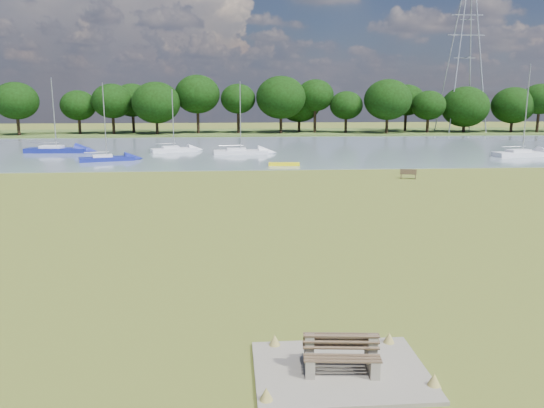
{
  "coord_description": "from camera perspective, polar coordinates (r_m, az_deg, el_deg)",
  "views": [
    {
      "loc": [
        -2.59,
        -25.72,
        6.65
      ],
      "look_at": [
        -0.75,
        -2.0,
        1.79
      ],
      "focal_mm": 35.0,
      "sensor_mm": 36.0,
      "label": 1
    }
  ],
  "objects": [
    {
      "name": "ground",
      "position": [
        26.69,
        1.27,
        -2.89
      ],
      "size": [
        220.0,
        220.0,
        0.0
      ],
      "primitive_type": "plane",
      "color": "olive"
    },
    {
      "name": "pylon",
      "position": [
        105.24,
        20.18,
        17.03
      ],
      "size": [
        6.82,
        4.78,
        28.29
      ],
      "color": "#8F949F",
      "rests_on": "far_bank"
    },
    {
      "name": "sailboat_0",
      "position": [
        64.88,
        -10.55,
        5.91
      ],
      "size": [
        5.59,
        3.26,
        7.37
      ],
      "rotation": [
        0.0,
        0.0,
        0.35
      ],
      "color": "white",
      "rests_on": "river"
    },
    {
      "name": "riverbank_bench",
      "position": [
        44.75,
        14.45,
        3.16
      ],
      "size": [
        1.36,
        0.82,
        0.81
      ],
      "rotation": [
        0.0,
        0.0,
        -0.35
      ],
      "color": "brown",
      "rests_on": "ground"
    },
    {
      "name": "bench_pair",
      "position": [
        13.49,
        7.41,
        -15.68
      ],
      "size": [
        1.93,
        1.26,
        0.99
      ],
      "rotation": [
        0.0,
        0.0,
        -0.1
      ],
      "color": "gray",
      "rests_on": "concrete_pad"
    },
    {
      "name": "kayak",
      "position": [
        51.27,
        1.3,
        4.31
      ],
      "size": [
        3.03,
        0.91,
        0.3
      ],
      "primitive_type": "cube",
      "rotation": [
        0.0,
        0.0,
        -0.07
      ],
      "color": "yellow",
      "rests_on": "river"
    },
    {
      "name": "sailboat_3",
      "position": [
        65.4,
        25.27,
        5.08
      ],
      "size": [
        6.89,
        3.0,
        10.02
      ],
      "rotation": [
        0.0,
        0.0,
        0.18
      ],
      "color": "white",
      "rests_on": "river"
    },
    {
      "name": "tree_line",
      "position": [
        93.8,
        -2.16,
        11.1
      ],
      "size": [
        144.81,
        8.17,
        9.89
      ],
      "color": "black",
      "rests_on": "far_bank"
    },
    {
      "name": "concrete_pad",
      "position": [
        13.7,
        7.36,
        -17.37
      ],
      "size": [
        4.2,
        3.2,
        0.1
      ],
      "primitive_type": "cube",
      "color": "gray",
      "rests_on": "ground"
    },
    {
      "name": "river",
      "position": [
        68.1,
        -2.25,
        5.93
      ],
      "size": [
        220.0,
        40.0,
        0.1
      ],
      "primitive_type": "cube",
      "color": "gray",
      "rests_on": "ground"
    },
    {
      "name": "far_bank",
      "position": [
        97.98,
        -2.94,
        7.64
      ],
      "size": [
        220.0,
        20.0,
        0.4
      ],
      "primitive_type": "cube",
      "color": "#4C6626",
      "rests_on": "ground"
    },
    {
      "name": "sailboat_1",
      "position": [
        57.54,
        -17.4,
        4.84
      ],
      "size": [
        5.68,
        3.11,
        7.93
      ],
      "rotation": [
        0.0,
        0.0,
        0.31
      ],
      "color": "navy",
      "rests_on": "river"
    },
    {
      "name": "sailboat_5",
      "position": [
        68.18,
        -22.22,
        5.56
      ],
      "size": [
        7.27,
        2.49,
        8.72
      ],
      "rotation": [
        0.0,
        0.0,
        -0.07
      ],
      "color": "navy",
      "rests_on": "river"
    },
    {
      "name": "sailboat_2",
      "position": [
        61.65,
        -3.45,
        5.77
      ],
      "size": [
        6.29,
        2.05,
        8.23
      ],
      "rotation": [
        0.0,
        0.0,
        0.05
      ],
      "color": "white",
      "rests_on": "river"
    }
  ]
}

